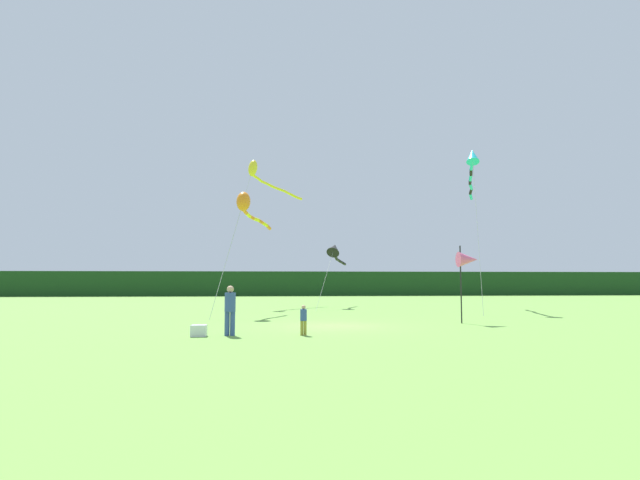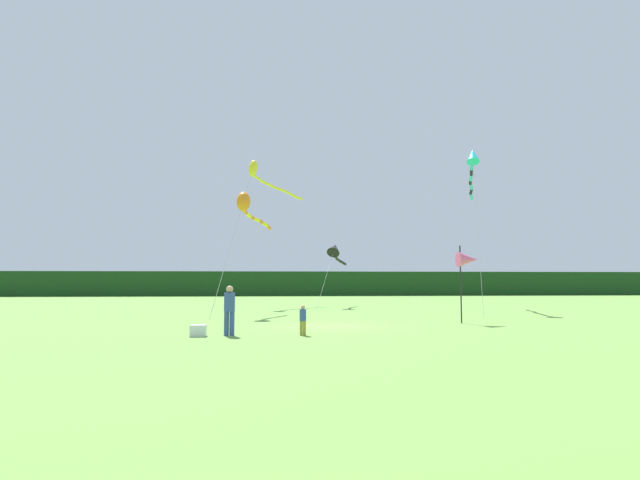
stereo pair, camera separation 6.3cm
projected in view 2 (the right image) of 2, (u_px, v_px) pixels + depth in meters
The scene contains 10 objects.
ground_plane at pixel (332, 326), 21.02m from camera, with size 120.00×120.00×0.00m, color #6B9E42.
distant_treeline at pixel (295, 284), 65.83m from camera, with size 108.00×3.94×3.15m, color #193D19.
person_adult at pixel (229, 308), 17.33m from camera, with size 0.38×0.38×1.73m.
person_child at pixel (303, 318), 17.39m from camera, with size 0.23×0.23×1.06m.
cooler_box at pixel (198, 331), 17.04m from camera, with size 0.52×0.43×0.39m, color silver.
banner_flag_pole at pixel (467, 260), 22.56m from camera, with size 0.90×0.70×3.50m.
kite_black at pixel (335, 250), 36.36m from camera, with size 2.99×7.27×4.92m.
kite_yellow at pixel (260, 174), 38.40m from camera, with size 6.47×7.51×11.18m.
kite_orange at pixel (246, 205), 27.96m from camera, with size 2.95×6.06×6.98m.
kite_cyan at pixel (472, 163), 33.16m from camera, with size 3.78×10.32×10.70m.
Camera 2 is at (-2.33, -21.12, 1.89)m, focal length 27.90 mm.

